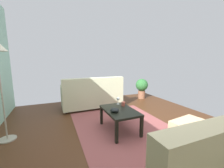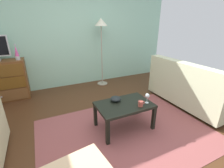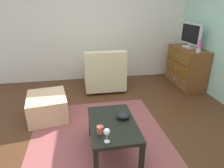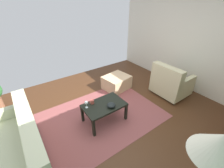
# 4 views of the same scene
# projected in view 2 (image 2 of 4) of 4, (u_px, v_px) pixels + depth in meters

# --- Properties ---
(ground_plane) EXTENTS (5.55, 5.03, 0.05)m
(ground_plane) POSITION_uv_depth(u_px,v_px,m) (109.00, 130.00, 2.57)
(ground_plane) COLOR #4B2B18
(wall_accent_rear) EXTENTS (5.55, 0.12, 2.77)m
(wall_accent_rear) POSITION_uv_depth(u_px,v_px,m) (71.00, 32.00, 3.97)
(wall_accent_rear) COLOR #9ED2B8
(wall_accent_rear) RESTS_ON ground_plane
(area_rug) EXTENTS (2.60, 1.90, 0.01)m
(area_rug) POSITION_uv_depth(u_px,v_px,m) (126.00, 132.00, 2.47)
(area_rug) COLOR #8E4948
(area_rug) RESTS_ON ground_plane
(dresser) EXTENTS (1.04, 0.49, 0.86)m
(dresser) POSITION_uv_depth(u_px,v_px,m) (0.00, 81.00, 3.38)
(dresser) COLOR brown
(dresser) RESTS_ON ground_plane
(lava_lamp) EXTENTS (0.09, 0.09, 0.33)m
(lava_lamp) POSITION_uv_depth(u_px,v_px,m) (17.00, 53.00, 3.30)
(lava_lamp) COLOR #B7B7BC
(lava_lamp) RESTS_ON dresser
(coffee_table) EXTENTS (0.86, 0.55, 0.43)m
(coffee_table) POSITION_uv_depth(u_px,v_px,m) (124.00, 107.00, 2.47)
(coffee_table) COLOR black
(coffee_table) RESTS_ON ground_plane
(wine_glass) EXTENTS (0.07, 0.07, 0.16)m
(wine_glass) POSITION_uv_depth(u_px,v_px,m) (147.00, 96.00, 2.44)
(wine_glass) COLOR silver
(wine_glass) RESTS_ON coffee_table
(mug) EXTENTS (0.11, 0.08, 0.08)m
(mug) POSITION_uv_depth(u_px,v_px,m) (141.00, 104.00, 2.37)
(mug) COLOR #BB5144
(mug) RESTS_ON coffee_table
(bowl_decorative) EXTENTS (0.17, 0.17, 0.08)m
(bowl_decorative) POSITION_uv_depth(u_px,v_px,m) (116.00, 99.00, 2.53)
(bowl_decorative) COLOR black
(bowl_decorative) RESTS_ON coffee_table
(couch_large) EXTENTS (0.85, 1.71, 0.91)m
(couch_large) POSITION_uv_depth(u_px,v_px,m) (190.00, 88.00, 3.24)
(couch_large) COLOR #332319
(couch_large) RESTS_ON ground_plane
(standing_lamp) EXTENTS (0.32, 0.32, 1.71)m
(standing_lamp) POSITION_uv_depth(u_px,v_px,m) (101.00, 29.00, 3.91)
(standing_lamp) COLOR #A59E8C
(standing_lamp) RESTS_ON ground_plane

